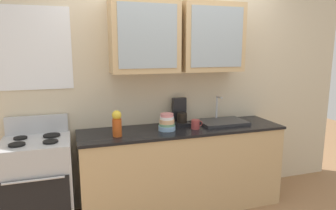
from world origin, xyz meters
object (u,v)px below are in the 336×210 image
Objects in this scene: vase at (117,123)px; cup_near_sink at (196,124)px; sink_faucet at (222,121)px; bowl_stack at (167,123)px; coffee_maker at (180,115)px; stove_range at (39,186)px.

vase is 2.03× the size of cup_near_sink.
sink_faucet is 0.69m from bowl_stack.
bowl_stack is at bearing 6.76° from vase.
bowl_stack is 0.30m from coffee_maker.
stove_range is 4.26× the size of vase.
stove_range reaches higher than bowl_stack.
coffee_maker reaches higher than cup_near_sink.
sink_faucet is 0.40m from cup_near_sink.
bowl_stack is 0.60× the size of coffee_maker.
bowl_stack is 0.31m from cup_near_sink.
cup_near_sink is at bearing -2.50° from stove_range.
cup_near_sink is 0.43× the size of coffee_maker.
sink_faucet is (1.93, 0.06, 0.46)m from stove_range.
bowl_stack is (-0.68, -0.09, 0.06)m from sink_faucet.
stove_range is at bearing 177.50° from cup_near_sink.
bowl_stack is at bearing 172.08° from cup_near_sink.
sink_faucet is 2.05× the size of vase.
vase reaches higher than bowl_stack.
bowl_stack is 0.52m from vase.
vase is (-1.20, -0.15, 0.11)m from sink_faucet.
sink_faucet reaches higher than coffee_maker.
stove_range is 3.70× the size of coffee_maker.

